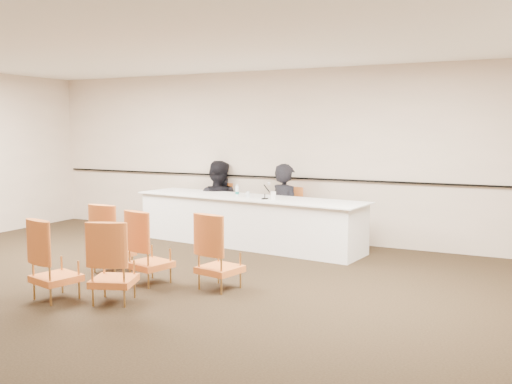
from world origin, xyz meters
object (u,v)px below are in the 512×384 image
water_bottle (237,190)px  aud_chair_front_left (113,237)px  panelist_second (218,210)px  coffee_cup (273,196)px  microphone (265,191)px  aud_chair_front_right (220,251)px  panel_table (248,221)px  panelist_main_chair (285,215)px  panelist_main (285,216)px  drinking_glass (248,194)px  aud_chair_back_left (56,259)px  aud_chair_back_mid (113,261)px  panelist_second_chair (218,209)px  aud_chair_front_mid (150,247)px

water_bottle → aud_chair_front_left: water_bottle is taller
panelist_second → coffee_cup: (1.58, -0.94, 0.45)m
microphone → water_bottle: microphone is taller
aud_chair_front_left → aud_chair_front_right: same height
panel_table → aud_chair_front_left: bearing=-103.1°
panelist_main_chair → aud_chair_front_left: 3.23m
panel_table → microphone: microphone is taller
aud_chair_front_right → panelist_main: bearing=109.5°
aud_chair_front_left → aud_chair_front_right: size_ratio=1.00×
panelist_main → drinking_glass: (-0.40, -0.65, 0.43)m
coffee_cup → aud_chair_front_left: coffee_cup is taller
drinking_glass → aud_chair_back_left: 3.70m
panel_table → aud_chair_back_mid: aud_chair_back_mid is taller
panelist_second_chair → water_bottle: (0.81, -0.73, 0.46)m
water_bottle → coffee_cup: 0.80m
panel_table → microphone: (0.41, -0.19, 0.55)m
panelist_main_chair → aud_chair_front_right: size_ratio=1.00×
panelist_main_chair → panelist_second_chair: 1.46m
drinking_glass → panel_table: bearing=118.0°
panelist_second → aud_chair_front_left: (0.15, -3.12, 0.03)m
panelist_second_chair → aud_chair_front_left: 3.12m
panel_table → panelist_second: bearing=150.9°
aud_chair_back_left → coffee_cup: bearing=85.7°
aud_chair_back_mid → panelist_main_chair: bearing=64.4°
panel_table → aud_chair_front_right: size_ratio=4.35×
aud_chair_front_mid → panelist_main: bearing=95.5°
panelist_main → panelist_main_chair: panelist_main is taller
panelist_main → panelist_second: bearing=18.6°
panel_table → panelist_second_chair: size_ratio=4.35×
microphone → drinking_glass: (-0.36, 0.10, -0.09)m
water_bottle → panelist_main_chair: bearing=41.5°
panelist_second → aud_chair_back_left: (0.43, -4.43, 0.03)m
water_bottle → aud_chair_front_left: 2.52m
coffee_cup → panelist_second_chair: bearing=149.4°
water_bottle → drinking_glass: water_bottle is taller
aud_chair_back_mid → microphone: bearing=63.9°
coffee_cup → microphone: bearing=169.5°
panelist_main_chair → aud_chair_front_left: bearing=-107.4°
coffee_cup → aud_chair_front_right: size_ratio=0.14×
water_bottle → aud_chair_front_right: 2.77m
panelist_second → panelist_main: bearing=163.1°
panelist_second_chair → water_bottle: water_bottle is taller
panelist_main → coffee_cup: panelist_main is taller
water_bottle → aud_chair_back_mid: 3.54m
panelist_second → drinking_glass: 1.40m
aud_chair_front_left → aud_chair_back_left: same height
drinking_glass → aud_chair_front_left: (-0.90, -2.31, -0.40)m
panel_table → aud_chair_front_mid: size_ratio=4.35×
aud_chair_front_left → aud_chair_back_left: bearing=-77.0°
aud_chair_front_right → aud_chair_back_mid: same height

